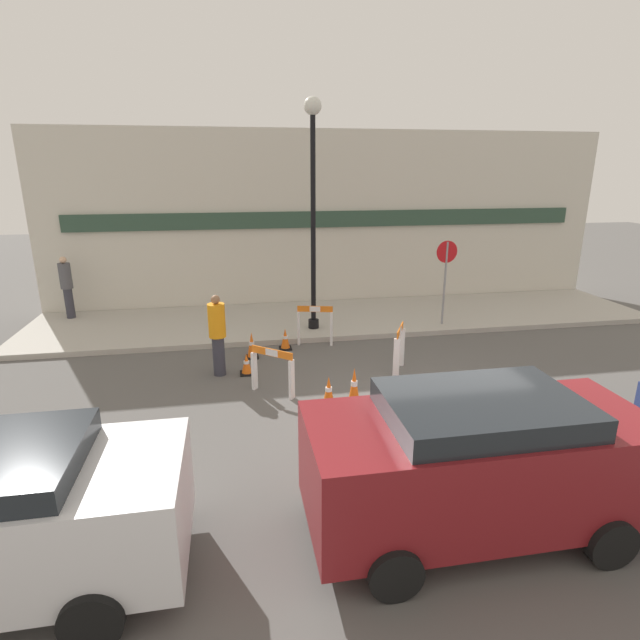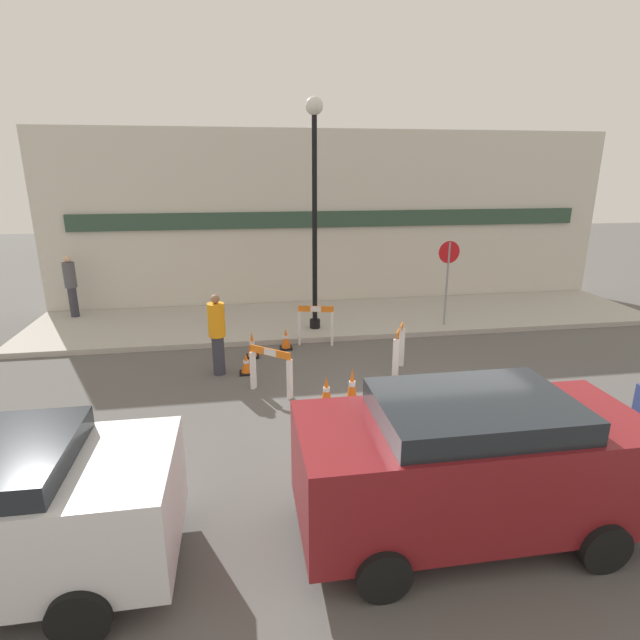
# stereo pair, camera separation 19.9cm
# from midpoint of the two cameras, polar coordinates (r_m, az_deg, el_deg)

# --- Properties ---
(ground_plane) EXTENTS (60.00, 60.00, 0.00)m
(ground_plane) POSITION_cam_midpoint_polar(r_m,az_deg,el_deg) (9.26, 12.26, -11.38)
(ground_plane) COLOR #565451
(sidewalk_slab) EXTENTS (18.00, 3.70, 0.14)m
(sidewalk_slab) POSITION_cam_midpoint_polar(r_m,az_deg,el_deg) (14.88, 3.57, 0.25)
(sidewalk_slab) COLOR #ADA89E
(sidewalk_slab) RESTS_ON ground_plane
(storefront_facade) EXTENTS (18.00, 0.22, 5.50)m
(storefront_facade) POSITION_cam_midpoint_polar(r_m,az_deg,el_deg) (16.21, 2.25, 11.32)
(storefront_facade) COLOR beige
(storefront_facade) RESTS_ON ground_plane
(streetlamp_post) EXTENTS (0.44, 0.44, 5.87)m
(streetlamp_post) POSITION_cam_midpoint_polar(r_m,az_deg,el_deg) (13.05, -0.18, 14.91)
(streetlamp_post) COLOR black
(streetlamp_post) RESTS_ON sidewalk_slab
(stop_sign) EXTENTS (0.60, 0.06, 2.34)m
(stop_sign) POSITION_cam_midpoint_polar(r_m,az_deg,el_deg) (14.05, 14.80, 5.59)
(stop_sign) COLOR gray
(stop_sign) RESTS_ON sidewalk_slab
(barricade_0) EXTENTS (0.49, 0.80, 1.05)m
(barricade_0) POSITION_cam_midpoint_polar(r_m,az_deg,el_deg) (11.07, 9.52, -3.21)
(barricade_0) COLOR white
(barricade_0) RESTS_ON ground_plane
(barricade_1) EXTENTS (0.90, 0.34, 1.03)m
(barricade_1) POSITION_cam_midpoint_polar(r_m,az_deg,el_deg) (12.63, -0.03, -0.45)
(barricade_1) COLOR white
(barricade_1) RESTS_ON ground_plane
(barricade_2) EXTENTS (0.82, 0.72, 0.95)m
(barricade_2) POSITION_cam_midpoint_polar(r_m,az_deg,el_deg) (9.96, -5.07, -5.58)
(barricade_2) COLOR white
(barricade_2) RESTS_ON ground_plane
(traffic_cone_0) EXTENTS (0.30, 0.30, 0.63)m
(traffic_cone_0) POSITION_cam_midpoint_polar(r_m,az_deg,el_deg) (11.97, -7.30, -2.88)
(traffic_cone_0) COLOR black
(traffic_cone_0) RESTS_ON ground_plane
(traffic_cone_1) EXTENTS (0.30, 0.30, 0.54)m
(traffic_cone_1) POSITION_cam_midpoint_polar(r_m,az_deg,el_deg) (12.46, -3.46, -2.19)
(traffic_cone_1) COLOR black
(traffic_cone_1) RESTS_ON ground_plane
(traffic_cone_2) EXTENTS (0.30, 0.30, 0.61)m
(traffic_cone_2) POSITION_cam_midpoint_polar(r_m,az_deg,el_deg) (9.50, 1.35, -8.23)
(traffic_cone_2) COLOR black
(traffic_cone_2) RESTS_ON ground_plane
(traffic_cone_3) EXTENTS (0.30, 0.30, 0.74)m
(traffic_cone_3) POSITION_cam_midpoint_polar(r_m,az_deg,el_deg) (9.58, 4.28, -7.62)
(traffic_cone_3) COLOR black
(traffic_cone_3) RESTS_ON ground_plane
(traffic_cone_4) EXTENTS (0.30, 0.30, 0.48)m
(traffic_cone_4) POSITION_cam_midpoint_polar(r_m,az_deg,el_deg) (11.07, -7.93, -4.99)
(traffic_cone_4) COLOR black
(traffic_cone_4) RESTS_ON ground_plane
(person_worker) EXTENTS (0.38, 0.38, 1.80)m
(person_worker) POSITION_cam_midpoint_polar(r_m,az_deg,el_deg) (10.91, -11.17, -1.37)
(person_worker) COLOR #33333D
(person_worker) RESTS_ON ground_plane
(person_pedestrian) EXTENTS (0.42, 0.42, 1.81)m
(person_pedestrian) POSITION_cam_midpoint_polar(r_m,az_deg,el_deg) (16.17, -26.27, 3.70)
(person_pedestrian) COLOR #33333D
(person_pedestrian) RESTS_ON sidewalk_slab
(parked_car_1) EXTENTS (4.09, 1.86, 1.81)m
(parked_car_1) POSITION_cam_midpoint_polar(r_m,az_deg,el_deg) (6.44, 17.53, -14.93)
(parked_car_1) COLOR maroon
(parked_car_1) RESTS_ON ground_plane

